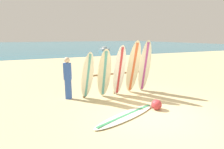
% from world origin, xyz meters
% --- Properties ---
extents(ground_plane, '(120.00, 120.00, 0.00)m').
position_xyz_m(ground_plane, '(0.00, 0.00, 0.00)').
color(ground_plane, '#CCB784').
extents(ocean_water, '(120.00, 80.00, 0.01)m').
position_xyz_m(ocean_water, '(0.00, 58.00, 0.00)').
color(ocean_water, teal).
rests_on(ocean_water, ground).
extents(surfboard_rack, '(2.99, 0.09, 1.09)m').
position_xyz_m(surfboard_rack, '(-0.30, 2.54, 0.71)').
color(surfboard_rack, brown).
rests_on(surfboard_rack, ground).
extents(surfboard_leaning_far_left, '(0.55, 0.88, 2.04)m').
position_xyz_m(surfboard_leaning_far_left, '(-1.66, 2.16, 1.02)').
color(surfboard_leaning_far_left, silver).
rests_on(surfboard_leaning_far_left, ground).
extents(surfboard_leaning_left, '(0.66, 0.91, 2.14)m').
position_xyz_m(surfboard_leaning_left, '(-0.95, 2.13, 1.07)').
color(surfboard_leaning_left, beige).
rests_on(surfboard_leaning_left, ground).
extents(surfboard_leaning_center_left, '(0.59, 0.63, 2.26)m').
position_xyz_m(surfboard_leaning_center_left, '(-0.24, 2.17, 1.13)').
color(surfboard_leaning_center_left, white).
rests_on(surfboard_leaning_center_left, ground).
extents(surfboard_leaning_center, '(0.76, 1.16, 2.45)m').
position_xyz_m(surfboard_leaning_center, '(0.39, 2.09, 1.22)').
color(surfboard_leaning_center, beige).
rests_on(surfboard_leaning_center, ground).
extents(surfboard_leaning_center_right, '(0.64, 0.71, 2.45)m').
position_xyz_m(surfboard_leaning_center_right, '(1.07, 2.20, 1.22)').
color(surfboard_leaning_center_right, silver).
rests_on(surfboard_leaning_center_right, ground).
extents(surfboard_lying_on_sand, '(2.74, 1.42, 0.08)m').
position_xyz_m(surfboard_lying_on_sand, '(-0.92, 0.21, 0.04)').
color(surfboard_lying_on_sand, white).
rests_on(surfboard_lying_on_sand, ground).
extents(beachgoer_standing, '(0.34, 0.31, 1.77)m').
position_xyz_m(beachgoer_standing, '(-2.35, 2.70, 0.97)').
color(beachgoer_standing, '#3359B2').
rests_on(beachgoer_standing, ground).
extents(small_boat_offshore, '(2.71, 2.32, 0.71)m').
position_xyz_m(small_boat_offshore, '(9.03, 27.92, 0.26)').
color(small_boat_offshore, silver).
rests_on(small_boat_offshore, ocean_water).
extents(beach_ball, '(0.37, 0.37, 0.37)m').
position_xyz_m(beach_ball, '(0.34, 0.29, 0.19)').
color(beach_ball, '#B73338').
rests_on(beach_ball, ground).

